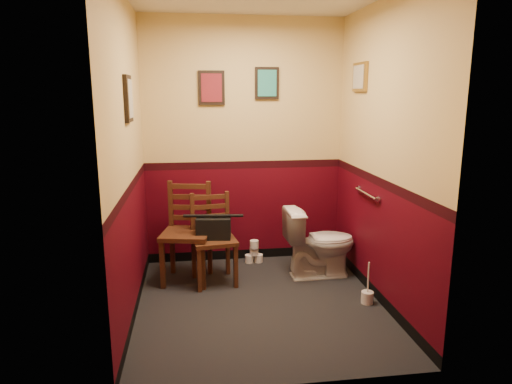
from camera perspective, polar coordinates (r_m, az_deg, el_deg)
floor at (r=4.31m, az=0.48°, el=-13.83°), size 2.20×2.40×0.00m
wall_back at (r=5.09m, az=-1.49°, el=6.11°), size 2.20×0.00×2.70m
wall_front at (r=2.74m, az=4.21°, el=0.77°), size 2.20×0.00×2.70m
wall_left at (r=3.90m, az=-15.72°, el=3.78°), size 0.00×2.40×2.70m
wall_right at (r=4.21m, az=15.52°, el=4.38°), size 0.00×2.40×2.70m
grab_bar at (r=4.50m, az=13.63°, el=-0.22°), size 0.05×0.56×0.06m
framed_print_back_a at (r=5.01m, az=-5.58°, el=12.84°), size 0.28×0.04×0.36m
framed_print_back_b at (r=5.08m, az=1.38°, el=13.45°), size 0.26×0.04×0.34m
framed_print_left at (r=3.96m, az=-15.65°, el=11.17°), size 0.04×0.30×0.38m
framed_print_right at (r=4.73m, az=12.84°, el=13.85°), size 0.04×0.34×0.28m
toilet at (r=4.84m, az=7.96°, el=-6.31°), size 0.75×0.44×0.72m
toilet_brush at (r=4.42m, az=13.74°, el=-12.58°), size 0.11×0.11×0.40m
chair_left at (r=4.72m, az=-8.59°, el=-5.02°), size 0.56×0.56×1.01m
chair_right at (r=4.65m, az=-5.39°, el=-5.85°), size 0.48×0.48×0.90m
handbag at (r=4.57m, az=-5.33°, el=-4.49°), size 0.36×0.21×0.25m
tp_stack at (r=5.24m, az=-0.25°, el=-7.65°), size 0.21×0.12×0.27m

